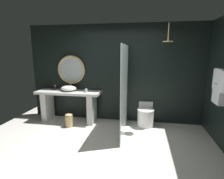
% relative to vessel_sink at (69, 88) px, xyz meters
% --- Properties ---
extents(ground_plane, '(5.76, 5.76, 0.00)m').
position_rel_vessel_sink_xyz_m(ground_plane, '(1.23, -1.58, -0.92)').
color(ground_plane, silver).
extents(back_wall_panel, '(4.80, 0.10, 2.60)m').
position_rel_vessel_sink_xyz_m(back_wall_panel, '(1.23, 0.32, 0.38)').
color(back_wall_panel, black).
rests_on(back_wall_panel, ground_plane).
extents(vanity_counter, '(1.74, 0.55, 0.84)m').
position_rel_vessel_sink_xyz_m(vanity_counter, '(-0.00, -0.02, -0.38)').
color(vanity_counter, silver).
rests_on(vanity_counter, ground_plane).
extents(vessel_sink, '(0.43, 0.35, 0.21)m').
position_rel_vessel_sink_xyz_m(vessel_sink, '(0.00, 0.00, 0.00)').
color(vessel_sink, white).
rests_on(vessel_sink, vanity_counter).
extents(tumbler_cup, '(0.07, 0.07, 0.09)m').
position_rel_vessel_sink_xyz_m(tumbler_cup, '(0.51, -0.07, -0.03)').
color(tumbler_cup, silver).
rests_on(tumbler_cup, vanity_counter).
extents(soap_dispenser, '(0.05, 0.05, 0.14)m').
position_rel_vessel_sink_xyz_m(soap_dispenser, '(-0.40, 0.02, -0.01)').
color(soap_dispenser, black).
rests_on(soap_dispenser, vanity_counter).
extents(round_wall_mirror, '(0.79, 0.06, 0.79)m').
position_rel_vessel_sink_xyz_m(round_wall_mirror, '(-0.00, 0.23, 0.48)').
color(round_wall_mirror, tan).
extents(shower_glass_panel, '(0.02, 1.49, 2.04)m').
position_rel_vessel_sink_xyz_m(shower_glass_panel, '(1.57, -0.47, 0.10)').
color(shower_glass_panel, silver).
rests_on(shower_glass_panel, ground_plane).
extents(rain_shower_head, '(0.23, 0.23, 0.41)m').
position_rel_vessel_sink_xyz_m(rain_shower_head, '(2.48, -0.23, 1.22)').
color(rain_shower_head, tan).
extents(hanging_bathrobe, '(0.20, 0.54, 0.75)m').
position_rel_vessel_sink_xyz_m(hanging_bathrobe, '(3.44, -0.76, 0.35)').
color(hanging_bathrobe, tan).
extents(toilet, '(0.43, 0.64, 0.58)m').
position_rel_vessel_sink_xyz_m(toilet, '(2.07, 0.05, -0.64)').
color(toilet, white).
rests_on(toilet, ground_plane).
extents(waste_bin, '(0.19, 0.19, 0.34)m').
position_rel_vessel_sink_xyz_m(waste_bin, '(0.15, -0.42, -0.74)').
color(waste_bin, tan).
rests_on(waste_bin, ground_plane).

